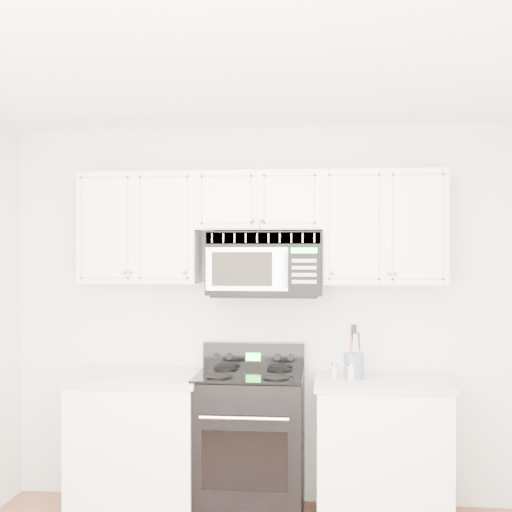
# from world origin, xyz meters

# --- Properties ---
(room) EXTENTS (3.51, 3.51, 2.61)m
(room) POSITION_xyz_m (0.00, 0.00, 1.30)
(room) COLOR brown
(room) RESTS_ON ground
(base_cabinet_left) EXTENTS (0.86, 0.65, 0.92)m
(base_cabinet_left) POSITION_xyz_m (-0.80, 1.44, 0.43)
(base_cabinet_left) COLOR white
(base_cabinet_left) RESTS_ON ground
(base_cabinet_right) EXTENTS (0.86, 0.65, 0.92)m
(base_cabinet_right) POSITION_xyz_m (0.80, 1.44, 0.43)
(base_cabinet_right) COLOR white
(base_cabinet_right) RESTS_ON ground
(range) EXTENTS (0.70, 0.64, 1.10)m
(range) POSITION_xyz_m (-0.06, 1.46, 0.48)
(range) COLOR black
(range) RESTS_ON ground
(upper_cabinets) EXTENTS (2.44, 0.37, 0.75)m
(upper_cabinets) POSITION_xyz_m (0.00, 1.58, 1.93)
(upper_cabinets) COLOR white
(upper_cabinets) RESTS_ON ground
(microwave) EXTENTS (0.76, 0.43, 0.42)m
(microwave) POSITION_xyz_m (0.04, 1.55, 1.66)
(microwave) COLOR black
(microwave) RESTS_ON ground
(utensil_crock) EXTENTS (0.13, 0.13, 0.34)m
(utensil_crock) POSITION_xyz_m (0.62, 1.43, 1.01)
(utensil_crock) COLOR slate
(utensil_crock) RESTS_ON base_cabinet_right
(shaker_salt) EXTENTS (0.05, 0.05, 0.11)m
(shaker_salt) POSITION_xyz_m (0.60, 1.36, 0.98)
(shaker_salt) COLOR silver
(shaker_salt) RESTS_ON base_cabinet_right
(shaker_pepper) EXTENTS (0.04, 0.04, 0.10)m
(shaker_pepper) POSITION_xyz_m (0.50, 1.43, 0.97)
(shaker_pepper) COLOR silver
(shaker_pepper) RESTS_ON base_cabinet_right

